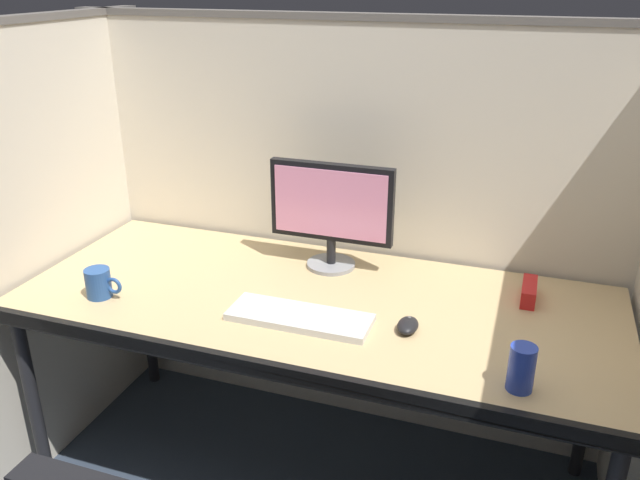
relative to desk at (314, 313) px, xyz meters
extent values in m
cube|color=beige|center=(0.00, 0.46, 0.08)|extent=(2.20, 0.05, 1.55)
cube|color=#605B56|center=(0.00, 0.46, 0.87)|extent=(2.21, 0.06, 0.02)
cube|color=beige|center=(-0.99, -0.09, 0.08)|extent=(0.05, 1.40, 1.55)
cube|color=tan|center=(0.00, 0.01, 0.03)|extent=(1.90, 0.80, 0.04)
cube|color=black|center=(0.00, -0.38, 0.03)|extent=(1.90, 0.02, 0.05)
cylinder|color=black|center=(-0.89, -0.33, -0.34)|extent=(0.04, 0.04, 0.70)
cylinder|color=black|center=(-0.89, 0.35, -0.34)|extent=(0.04, 0.04, 0.70)
cylinder|color=black|center=(0.89, 0.35, -0.34)|extent=(0.04, 0.04, 0.70)
cylinder|color=gray|center=(-0.03, 0.25, 0.06)|extent=(0.17, 0.17, 0.01)
cylinder|color=black|center=(-0.03, 0.25, 0.11)|extent=(0.03, 0.03, 0.09)
cube|color=black|center=(-0.03, 0.25, 0.29)|extent=(0.43, 0.03, 0.27)
cube|color=pink|center=(-0.03, 0.24, 0.29)|extent=(0.39, 0.01, 0.23)
cube|color=silver|center=(0.01, -0.14, 0.06)|extent=(0.43, 0.15, 0.02)
ellipsoid|color=black|center=(0.32, -0.09, 0.07)|extent=(0.06, 0.10, 0.03)
cylinder|color=#59595B|center=(0.32, -0.07, 0.08)|extent=(0.01, 0.01, 0.01)
cylinder|color=#263FB2|center=(0.64, -0.28, 0.11)|extent=(0.07, 0.07, 0.12)
cube|color=red|center=(0.64, 0.22, 0.08)|extent=(0.04, 0.15, 0.06)
cylinder|color=#264C8C|center=(-0.65, -0.20, 0.10)|extent=(0.08, 0.08, 0.09)
torus|color=#264C8C|center=(-0.59, -0.20, 0.10)|extent=(0.06, 0.01, 0.06)
camera|label=1|loc=(0.61, -1.69, 1.01)|focal=36.04mm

